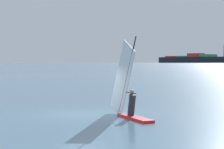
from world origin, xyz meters
name	(u,v)px	position (x,y,z in m)	size (l,w,h in m)	color
ground_plane	(84,114)	(0.00, 0.00, 0.00)	(4000.00, 4000.00, 0.00)	#476B84
windsurfer	(128,97)	(2.47, -0.12, 1.00)	(3.27, 3.19, 4.07)	red
cargo_ship	(200,58)	(-145.61, 836.80, 9.22)	(193.21, 118.50, 42.11)	black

